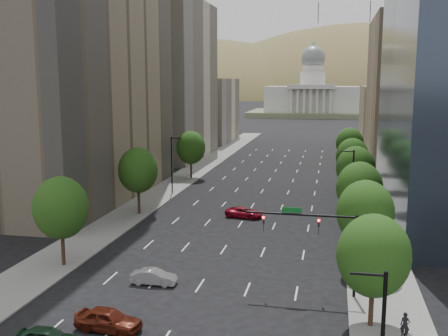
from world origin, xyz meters
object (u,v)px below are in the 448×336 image
Objects in this scene: traffic_signal at (325,235)px; cyclist at (404,334)px; car_silver at (154,277)px; car_maroon at (108,320)px; car_red_far at (244,212)px; capitol at (312,99)px.

traffic_signal reaches higher than cyclist.
cyclist is (20.03, -6.99, 0.25)m from car_silver.
cyclist is at bearing -79.34° from car_maroon.
car_maroon is 32.98m from car_red_far.
car_maroon is at bearing -147.68° from traffic_signal.
cyclist is at bearing -53.83° from traffic_signal.
car_maroon is 20.39m from cyclist.
cyclist is (16.02, -227.22, -7.66)m from capitol.
traffic_signal is at bearing -52.28° from car_maroon.
car_red_far reaches higher than car_silver.
cyclist is (16.14, -30.85, 0.25)m from car_red_far.
capitol reaches higher than cyclist.
traffic_signal is at bearing -147.47° from car_red_far.
cyclist reaches higher than car_silver.
cyclist is at bearing -110.25° from car_silver.
car_maroon is 2.14× the size of cyclist.
car_red_far is at bearing -90.04° from capitol.
capitol is 196.53m from car_red_far.
car_maroon reaches higher than car_red_far.
car_red_far is at bearing 114.53° from traffic_signal.
car_silver is at bearing -177.96° from traffic_signal.
car_maroon is at bearing -179.26° from car_red_far.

